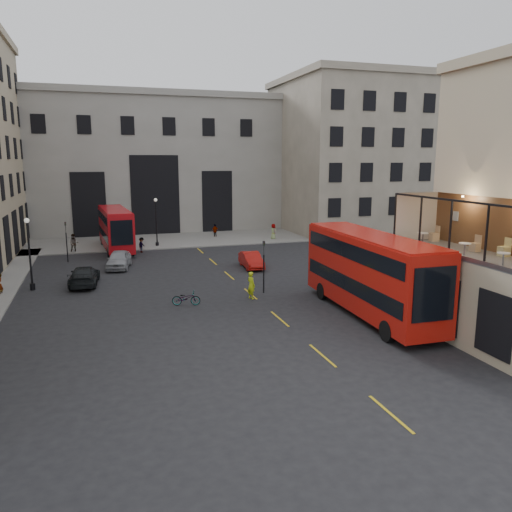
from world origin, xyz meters
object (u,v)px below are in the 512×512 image
object	(u,v)px
street_lamp_b	(157,225)
car_a	(119,260)
bicycle	(186,298)
pedestrian_c	(215,231)
pedestrian_d	(273,232)
bus_far	(115,227)
car_c	(84,276)
pedestrian_e	(0,285)
cafe_table_mid	(465,248)
pedestrian_a	(74,243)
cafe_table_far	(423,237)
bus_near	(370,270)
car_b	(251,260)
traffic_light_near	(264,260)
cyclist	(251,285)
cafe_chair_d	(434,236)
cafe_chair_b	(504,251)
street_lamp_a	(30,258)
cafe_chair_c	(475,247)
traffic_light_far	(66,237)
cafe_table_near	(503,258)

from	to	relation	value
street_lamp_b	car_a	size ratio (longest dim) A/B	1.17
bicycle	pedestrian_c	xyz separation A→B (m)	(8.44, 27.76, 0.34)
car_a	pedestrian_d	distance (m)	21.42
bus_far	car_c	size ratio (longest dim) A/B	2.24
pedestrian_c	pedestrian_e	xyz separation A→B (m)	(-20.56, -21.33, -0.04)
car_c	cafe_table_mid	world-z (taller)	cafe_table_mid
pedestrian_a	pedestrian_e	world-z (taller)	pedestrian_a
pedestrian_c	cafe_table_far	world-z (taller)	cafe_table_far
bus_near	car_b	size ratio (longest dim) A/B	3.00
traffic_light_near	bicycle	world-z (taller)	traffic_light_near
bus_far	car_b	bearing A→B (deg)	-49.06
cyclist	cafe_chair_d	world-z (taller)	cafe_chair_d
pedestrian_e	cafe_chair_b	distance (m)	32.39
street_lamp_a	cafe_chair_c	size ratio (longest dim) A/B	6.01
car_c	pedestrian_a	size ratio (longest dim) A/B	2.53
traffic_light_far	pedestrian_e	xyz separation A→B (m)	(-4.00, -10.96, -1.64)
street_lamp_a	car_a	world-z (taller)	street_lamp_a
cyclist	pedestrian_a	size ratio (longest dim) A/B	0.97
pedestrian_c	cafe_table_near	bearing A→B (deg)	76.53
traffic_light_far	cafe_table_far	distance (m)	32.55
cafe_chair_b	street_lamp_a	bearing A→B (deg)	142.23
bus_far	pedestrian_a	distance (m)	4.46
pedestrian_a	cafe_chair_b	bearing A→B (deg)	-59.15
street_lamp_a	cafe_chair_c	world-z (taller)	cafe_chair_c
traffic_light_far	bicycle	bearing A→B (deg)	-64.95
bus_near	cafe_chair_c	xyz separation A→B (m)	(3.63, -4.58, 2.04)
traffic_light_near	car_b	size ratio (longest dim) A/B	0.90
street_lamp_b	car_a	distance (m)	11.28
street_lamp_a	bus_near	distance (m)	24.22
traffic_light_near	traffic_light_far	bearing A→B (deg)	131.19
car_a	pedestrian_c	bearing A→B (deg)	61.33
car_b	cafe_chair_d	bearing A→B (deg)	-64.85
street_lamp_b	cafe_table_mid	world-z (taller)	cafe_table_mid
street_lamp_a	bicycle	size ratio (longest dim) A/B	2.88
cyclist	pedestrian_a	xyz separation A→B (m)	(-12.26, 21.98, 0.03)
street_lamp_b	bus_far	xyz separation A→B (m)	(-4.38, -0.85, 0.08)
street_lamp_b	cafe_chair_c	bearing A→B (deg)	-68.58
bus_near	cafe_table_far	size ratio (longest dim) A/B	16.56
bus_far	cafe_table_far	size ratio (longest dim) A/B	14.57
street_lamp_a	pedestrian_d	distance (m)	30.01
cafe_table_mid	cafe_chair_b	world-z (taller)	cafe_chair_b
traffic_light_far	street_lamp_b	size ratio (longest dim) A/B	0.71
street_lamp_b	cafe_table_near	world-z (taller)	street_lamp_b
traffic_light_far	car_c	bearing A→B (deg)	-80.34
cafe_table_far	cafe_chair_b	distance (m)	4.40
street_lamp_a	cafe_table_near	world-z (taller)	street_lamp_a
street_lamp_b	bicycle	size ratio (longest dim) A/B	2.88
pedestrian_d	cafe_table_mid	distance (m)	35.77
cafe_table_near	cafe_chair_d	size ratio (longest dim) A/B	0.76
pedestrian_d	cafe_table_near	size ratio (longest dim) A/B	2.68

